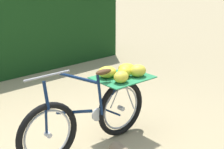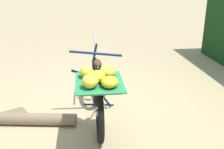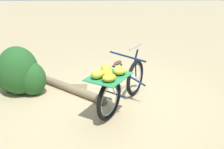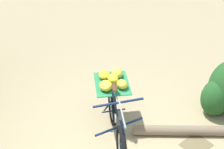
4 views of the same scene
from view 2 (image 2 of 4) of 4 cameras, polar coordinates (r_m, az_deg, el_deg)
ground_plane at (r=4.06m, az=-1.73°, el=-7.76°), size 60.00×60.00×0.00m
bicycle at (r=3.52m, az=-3.08°, el=-3.26°), size 1.17×1.68×1.03m
fallen_log at (r=4.00m, az=-22.79°, el=-8.63°), size 1.74×1.44×0.16m
leaf_litter_patch at (r=4.20m, az=-20.62°, el=-8.10°), size 0.44×0.36×0.01m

